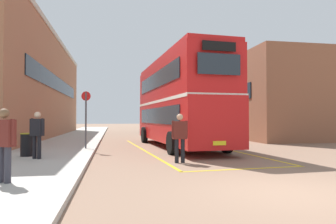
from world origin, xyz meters
TOP-DOWN VIEW (x-y plane):
  - ground_plane at (0.00, 14.40)m, footprint 135.60×135.60m
  - sidewalk_left at (-6.50, 16.80)m, footprint 4.00×57.60m
  - brick_building_left at (-11.44, 20.07)m, footprint 6.81×25.27m
  - depot_building_right at (8.74, 19.81)m, footprint 6.54×17.21m
  - double_decker_bus at (-0.17, 10.37)m, footprint 3.42×10.91m
  - single_deck_bus at (2.03, 28.08)m, footprint 3.07×8.81m
  - pedestrian_boarding at (-1.38, 4.57)m, footprint 0.58×0.25m
  - pedestrian_waiting_near at (-6.31, 5.46)m, footprint 0.51×0.43m
  - pedestrian_waiting_far at (-6.05, 1.42)m, footprint 0.51×0.43m
  - litter_bin at (-6.85, 6.32)m, footprint 0.49×0.49m
  - bus_stop_sign at (-4.95, 8.97)m, footprint 0.44×0.12m
  - bay_marking_yellow at (-0.10, 8.40)m, footprint 5.16×13.06m

SIDE VIEW (x-z plane):
  - ground_plane at x=0.00m, z-range 0.00..0.00m
  - bay_marking_yellow at x=-0.10m, z-range 0.00..0.01m
  - sidewalk_left at x=-6.50m, z-range 0.00..0.14m
  - litter_bin at x=-6.85m, z-range 0.14..1.01m
  - pedestrian_boarding at x=-1.38m, z-range 0.14..1.85m
  - pedestrian_waiting_far at x=-6.05m, z-range 0.26..1.90m
  - pedestrian_waiting_near at x=-6.31m, z-range 0.26..1.92m
  - single_deck_bus at x=2.03m, z-range 0.13..3.15m
  - bus_stop_sign at x=-4.95m, z-range 0.41..3.11m
  - double_decker_bus at x=-0.17m, z-range 0.14..4.89m
  - depot_building_right at x=8.74m, z-range 0.00..6.31m
  - brick_building_left at x=-11.44m, z-range 0.00..8.21m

